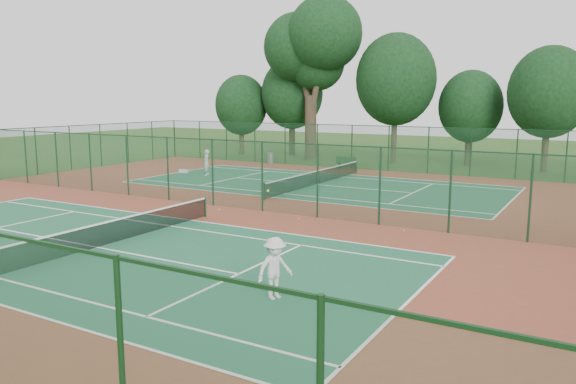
% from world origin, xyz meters
% --- Properties ---
extents(ground, '(120.00, 120.00, 0.00)m').
position_xyz_m(ground, '(0.00, 0.00, 0.00)').
color(ground, '#30541A').
rests_on(ground, ground).
extents(red_pad, '(40.00, 36.00, 0.01)m').
position_xyz_m(red_pad, '(0.00, 0.00, 0.01)').
color(red_pad, brown).
rests_on(red_pad, ground).
extents(court_near, '(23.77, 10.97, 0.01)m').
position_xyz_m(court_near, '(0.00, -9.00, 0.01)').
color(court_near, '#1C5B3C').
rests_on(court_near, red_pad).
extents(court_far, '(23.77, 10.97, 0.01)m').
position_xyz_m(court_far, '(0.00, 9.00, 0.01)').
color(court_far, '#1B5536').
rests_on(court_far, red_pad).
extents(fence_north, '(40.00, 0.09, 3.50)m').
position_xyz_m(fence_north, '(0.00, 18.00, 1.76)').
color(fence_north, '#164325').
rests_on(fence_north, ground).
extents(fence_divider, '(40.00, 0.09, 3.50)m').
position_xyz_m(fence_divider, '(0.00, 0.00, 1.76)').
color(fence_divider, '#164324').
rests_on(fence_divider, ground).
extents(tennis_net_near, '(0.10, 12.90, 0.97)m').
position_xyz_m(tennis_net_near, '(0.00, -9.00, 0.54)').
color(tennis_net_near, '#153B1E').
rests_on(tennis_net_near, ground).
extents(tennis_net_far, '(0.10, 12.90, 0.97)m').
position_xyz_m(tennis_net_far, '(0.00, 9.00, 0.54)').
color(tennis_net_far, '#153A21').
rests_on(tennis_net_far, ground).
extents(player_near, '(1.06, 1.30, 1.76)m').
position_xyz_m(player_near, '(8.55, -10.30, 0.90)').
color(player_near, silver).
rests_on(player_near, court_near).
extents(player_far, '(0.68, 0.81, 1.88)m').
position_xyz_m(player_far, '(-8.99, 8.91, 0.96)').
color(player_far, silver).
rests_on(player_far, court_far).
extents(trash_bin, '(0.66, 0.66, 0.97)m').
position_xyz_m(trash_bin, '(-8.81, 17.47, 0.50)').
color(trash_bin, slate).
rests_on(trash_bin, red_pad).
extents(bench, '(1.70, 0.53, 1.04)m').
position_xyz_m(bench, '(-1.48, 16.97, 0.55)').
color(bench, '#133719').
rests_on(bench, red_pad).
extents(kit_bag, '(0.74, 0.47, 0.26)m').
position_xyz_m(kit_bag, '(-11.43, 9.23, 0.14)').
color(kit_bag, silver).
rests_on(kit_bag, red_pad).
extents(stray_ball_a, '(0.07, 0.07, 0.07)m').
position_xyz_m(stray_ball_a, '(4.09, -0.85, 0.05)').
color(stray_ball_a, gold).
rests_on(stray_ball_a, red_pad).
extents(stray_ball_b, '(0.07, 0.07, 0.07)m').
position_xyz_m(stray_ball_b, '(9.09, -0.68, 0.04)').
color(stray_ball_b, '#C3DD33').
rests_on(stray_ball_b, red_pad).
extents(stray_ball_c, '(0.07, 0.07, 0.07)m').
position_xyz_m(stray_ball_c, '(-0.41, -0.97, 0.05)').
color(stray_ball_c, '#CBDA32').
rests_on(stray_ball_c, red_pad).
extents(big_tree, '(9.43, 6.90, 14.48)m').
position_xyz_m(big_tree, '(-7.59, 22.82, 10.25)').
color(big_tree, '#372A1E').
rests_on(big_tree, ground).
extents(evergreen_row, '(39.00, 5.00, 12.00)m').
position_xyz_m(evergreen_row, '(0.50, 24.25, 0.00)').
color(evergreen_row, black).
rests_on(evergreen_row, ground).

